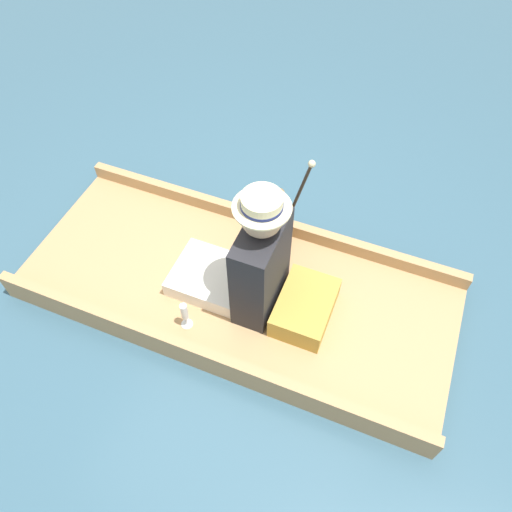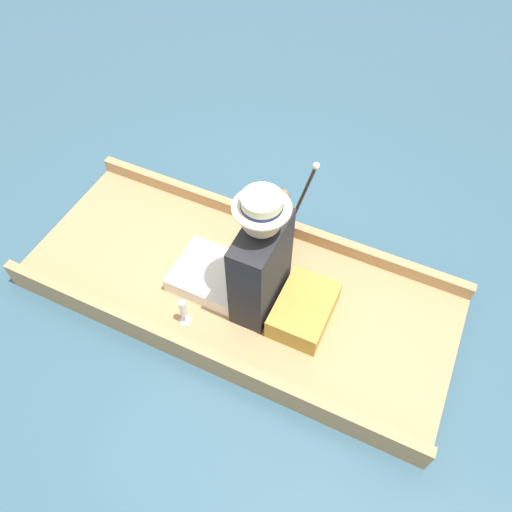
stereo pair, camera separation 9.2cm
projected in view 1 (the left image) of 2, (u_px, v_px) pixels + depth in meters
The scene contains 7 objects.
ground_plane at pixel (237, 294), 3.24m from camera, with size 16.00×16.00×0.00m, color #385B70.
punt_boat at pixel (237, 289), 3.19m from camera, with size 1.13×2.72×0.21m.
seat_cushion at pixel (305, 307), 2.97m from camera, with size 0.45×0.31×0.16m.
seated_person at pixel (249, 263), 2.84m from camera, with size 0.45×0.72×0.91m.
teddy_bear at pixel (274, 223), 3.19m from camera, with size 0.33×0.19×0.47m.
wine_glass at pixel (185, 313), 2.88m from camera, with size 0.07×0.07×0.21m.
walking_cane at pixel (298, 196), 3.02m from camera, with size 0.04×0.19×0.75m.
Camera 1 is at (-1.59, -0.77, 2.74)m, focal length 35.00 mm.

